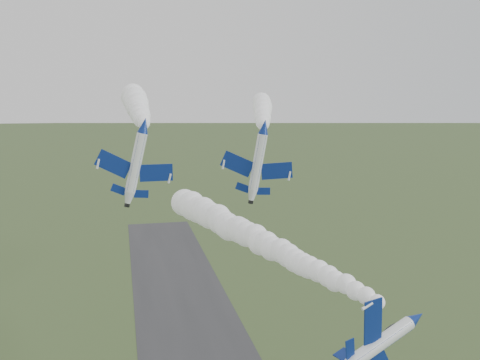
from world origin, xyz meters
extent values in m
cylinder|color=white|center=(15.98, -7.05, 28.50)|extent=(4.38, 8.31, 1.80)
cone|color=navy|center=(17.67, -11.92, 28.50)|extent=(2.40, 2.61, 1.80)
cone|color=white|center=(14.35, -2.36, 28.50)|extent=(2.27, 2.24, 1.80)
cylinder|color=black|center=(14.03, -1.44, 28.50)|extent=(1.05, 0.85, 0.91)
ellipsoid|color=black|center=(17.16, -8.86, 28.65)|extent=(2.05, 3.04, 1.20)
cube|color=navy|center=(14.85, -6.62, 31.27)|extent=(2.03, 2.65, 4.35)
cube|color=navy|center=(16.33, -6.10, 25.65)|extent=(2.03, 2.65, 4.35)
cube|color=navy|center=(14.24, -3.33, 30.00)|extent=(0.94, 1.21, 1.90)
cube|color=navy|center=(15.03, -3.05, 27.00)|extent=(0.94, 1.21, 1.90)
cube|color=navy|center=(15.86, -3.01, 28.84)|extent=(2.49, 2.16, 0.69)
cylinder|color=white|center=(-10.50, 21.60, 47.52)|extent=(2.01, 8.59, 1.84)
cone|color=navy|center=(-10.61, 16.21, 47.52)|extent=(1.89, 2.28, 1.84)
cone|color=white|center=(-10.40, 26.80, 47.52)|extent=(1.88, 1.87, 1.84)
cylinder|color=black|center=(-10.38, 27.82, 47.52)|extent=(0.94, 0.63, 0.93)
ellipsoid|color=black|center=(-10.41, 19.40, 48.08)|extent=(1.29, 2.96, 1.23)
cube|color=navy|center=(-13.49, 22.48, 48.08)|extent=(4.64, 2.54, 1.23)
cube|color=navy|center=(-7.55, 22.36, 46.66)|extent=(4.64, 2.54, 1.23)
cube|color=navy|center=(-12.00, 25.91, 47.90)|extent=(2.03, 1.16, 0.57)
cube|color=navy|center=(-8.83, 25.85, 47.14)|extent=(2.03, 1.16, 0.57)
cube|color=navy|center=(-10.12, 25.63, 48.81)|extent=(0.67, 1.64, 2.21)
cylinder|color=white|center=(6.74, 20.49, 47.16)|extent=(3.59, 8.48, 1.72)
cone|color=navy|center=(5.53, 15.39, 47.16)|extent=(2.17, 2.52, 1.72)
cone|color=white|center=(7.91, 25.40, 47.16)|extent=(2.08, 2.13, 1.72)
cylinder|color=black|center=(8.14, 26.36, 47.16)|extent=(0.98, 0.78, 0.87)
ellipsoid|color=black|center=(6.34, 18.39, 47.70)|extent=(1.77, 3.04, 1.14)
cube|color=navy|center=(4.05, 21.94, 47.52)|extent=(4.94, 3.35, 0.91)
cube|color=navy|center=(9.75, 20.59, 46.50)|extent=(4.94, 3.35, 0.91)
cube|color=navy|center=(6.19, 24.90, 47.43)|extent=(2.17, 1.51, 0.44)
cube|color=navy|center=(9.22, 24.17, 46.88)|extent=(2.17, 1.51, 0.44)
cube|color=navy|center=(7.86, 24.25, 48.42)|extent=(0.84, 1.65, 2.17)
camera|label=1|loc=(-13.83, -55.02, 51.77)|focal=40.00mm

